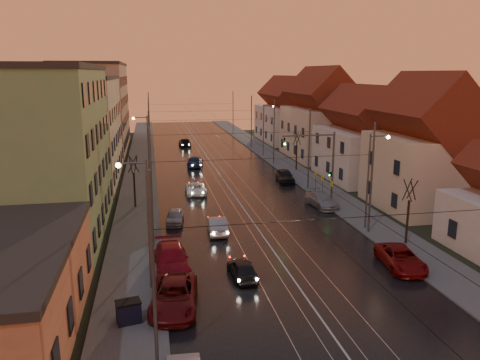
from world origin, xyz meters
TOP-DOWN VIEW (x-y plane):
  - ground at (0.00, 0.00)m, footprint 160.00×160.00m
  - road at (0.00, 40.00)m, footprint 16.00×120.00m
  - sidewalk_left at (-10.00, 40.00)m, footprint 4.00×120.00m
  - sidewalk_right at (10.00, 40.00)m, footprint 4.00×120.00m
  - tram_rail_0 at (-2.20, 40.00)m, footprint 0.06×120.00m
  - tram_rail_1 at (-0.77, 40.00)m, footprint 0.06×120.00m
  - tram_rail_2 at (0.77, 40.00)m, footprint 0.06×120.00m
  - tram_rail_3 at (2.20, 40.00)m, footprint 0.06×120.00m
  - apartment_left_1 at (-17.50, 14.00)m, footprint 10.00×18.00m
  - apartment_left_2 at (-17.50, 34.00)m, footprint 10.00×20.00m
  - apartment_left_3 at (-17.50, 58.00)m, footprint 10.00×24.00m
  - house_right_1 at (17.00, 15.00)m, footprint 8.67×10.20m
  - house_right_2 at (17.00, 28.00)m, footprint 9.18×12.24m
  - house_right_3 at (17.00, 43.00)m, footprint 9.18×14.28m
  - house_right_4 at (17.00, 61.00)m, footprint 9.18×16.32m
  - catenary_pole_l_0 at (-8.60, -6.00)m, footprint 0.16×0.16m
  - catenary_pole_l_1 at (-8.60, 9.00)m, footprint 0.16×0.16m
  - catenary_pole_r_1 at (8.60, 9.00)m, footprint 0.16×0.16m
  - catenary_pole_l_2 at (-8.60, 24.00)m, footprint 0.16×0.16m
  - catenary_pole_r_2 at (8.60, 24.00)m, footprint 0.16×0.16m
  - catenary_pole_l_3 at (-8.60, 39.00)m, footprint 0.16×0.16m
  - catenary_pole_r_3 at (8.60, 39.00)m, footprint 0.16×0.16m
  - catenary_pole_l_4 at (-8.60, 54.00)m, footprint 0.16×0.16m
  - catenary_pole_r_4 at (8.60, 54.00)m, footprint 0.16×0.16m
  - catenary_pole_l_5 at (-8.60, 72.00)m, footprint 0.16×0.16m
  - catenary_pole_r_5 at (8.60, 72.00)m, footprint 0.16×0.16m
  - street_lamp_0 at (-9.10, 2.00)m, footprint 1.75×0.32m
  - street_lamp_1 at (9.10, 10.00)m, footprint 1.75×0.32m
  - street_lamp_2 at (-9.10, 30.00)m, footprint 1.75×0.32m
  - street_lamp_3 at (9.10, 46.00)m, footprint 1.75×0.32m
  - traffic_light_mast at (7.99, 18.00)m, footprint 5.30×0.32m
  - bare_tree_0 at (-10.20, 20.00)m, footprint 1.09×1.09m
  - bare_tree_1 at (10.20, 6.00)m, footprint 1.09×1.09m
  - bare_tree_2 at (10.40, 34.00)m, footprint 1.09×1.09m
  - driving_car_0 at (-3.12, 2.59)m, footprint 1.63×3.70m
  - driving_car_1 at (-3.47, 11.37)m, footprint 1.66×4.23m
  - driving_car_2 at (-3.97, 24.31)m, footprint 2.15×4.58m
  - driving_car_3 at (-2.57, 39.35)m, footprint 2.75×5.32m
  - driving_car_4 at (-2.60, 57.70)m, footprint 2.05×4.66m
  - parked_left_1 at (-7.58, -0.58)m, footprint 3.11×5.63m
  - parked_left_2 at (-7.46, 4.66)m, footprint 2.38×5.41m
  - parked_left_3 at (-6.70, 14.59)m, footprint 1.84×3.73m
  - parked_right_0 at (7.60, 2.17)m, footprint 2.83×5.10m
  - parked_right_1 at (7.60, 17.03)m, footprint 2.44×4.94m
  - parked_right_2 at (7.07, 27.92)m, footprint 2.16×4.58m
  - dumpster at (-9.97, -1.87)m, footprint 1.35×1.04m

SIDE VIEW (x-z plane):
  - ground at x=0.00m, z-range 0.00..0.00m
  - road at x=0.00m, z-range 0.00..0.04m
  - tram_rail_0 at x=-2.20m, z-range 0.04..0.07m
  - tram_rail_1 at x=-0.77m, z-range 0.04..0.07m
  - tram_rail_2 at x=0.77m, z-range 0.04..0.07m
  - tram_rail_3 at x=2.20m, z-range 0.04..0.07m
  - sidewalk_left at x=-10.00m, z-range 0.00..0.15m
  - sidewalk_right at x=10.00m, z-range 0.00..0.15m
  - parked_left_3 at x=-6.70m, z-range 0.00..1.22m
  - driving_car_0 at x=-3.12m, z-range 0.00..1.24m
  - driving_car_2 at x=-3.97m, z-range 0.00..1.27m
  - parked_right_0 at x=7.60m, z-range 0.00..1.35m
  - driving_car_1 at x=-3.47m, z-range 0.00..1.37m
  - parked_right_1 at x=7.60m, z-range 0.00..1.38m
  - dumpster at x=-9.97m, z-range 0.15..1.25m
  - driving_car_3 at x=-2.57m, z-range 0.00..1.48m
  - parked_left_1 at x=-7.58m, z-range 0.00..1.49m
  - parked_right_2 at x=7.07m, z-range 0.00..1.51m
  - parked_left_2 at x=-7.46m, z-range 0.00..1.55m
  - driving_car_4 at x=-2.60m, z-range 0.00..1.56m
  - bare_tree_0 at x=-10.20m, z-range -0.07..5.04m
  - bare_tree_1 at x=10.20m, z-range -0.07..5.04m
  - bare_tree_2 at x=10.40m, z-range -0.07..5.04m
  - catenary_pole_l_0 at x=-8.60m, z-range 0.00..9.00m
  - catenary_pole_l_1 at x=-8.60m, z-range 0.00..9.00m
  - catenary_pole_r_1 at x=8.60m, z-range 0.00..9.00m
  - catenary_pole_l_2 at x=-8.60m, z-range 0.00..9.00m
  - catenary_pole_r_2 at x=8.60m, z-range 0.00..9.00m
  - catenary_pole_l_3 at x=-8.60m, z-range 0.00..9.00m
  - catenary_pole_r_3 at x=8.60m, z-range 0.00..9.00m
  - catenary_pole_l_4 at x=-8.60m, z-range 0.00..9.00m
  - catenary_pole_r_4 at x=8.60m, z-range 0.00..9.00m
  - catenary_pole_l_5 at x=-8.60m, z-range 0.00..9.00m
  - catenary_pole_r_5 at x=8.60m, z-range 0.00..9.00m
  - traffic_light_mast at x=7.99m, z-range 1.00..8.20m
  - house_right_2 at x=17.00m, z-range 0.04..9.24m
  - street_lamp_0 at x=-9.10m, z-range 0.89..8.89m
  - street_lamp_1 at x=9.10m, z-range 0.89..8.89m
  - street_lamp_2 at x=-9.10m, z-range 0.89..8.89m
  - street_lamp_3 at x=9.10m, z-range 0.89..8.89m
  - house_right_4 at x=17.00m, z-range 0.05..10.05m
  - house_right_1 at x=17.00m, z-range 0.05..10.85m
  - house_right_3 at x=17.00m, z-range 0.05..11.55m
  - apartment_left_2 at x=-17.50m, z-range 0.00..12.00m
  - apartment_left_1 at x=-17.50m, z-range 0.00..13.00m
  - apartment_left_3 at x=-17.50m, z-range 0.00..14.00m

